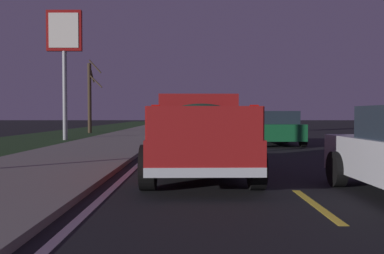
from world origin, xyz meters
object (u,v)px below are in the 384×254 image
Objects in this scene: sedan_white at (195,125)px; gas_price_sign at (64,43)px; sedan_green at (275,128)px; bare_tree_far at (90,95)px; pickup_truck at (199,132)px; sedan_tan at (230,121)px.

sedan_white is 8.76m from gas_price_sign.
bare_tree_far is (12.03, 11.50, 2.03)m from sedan_green.
pickup_truck reaches higher than sedan_white.
gas_price_sign is at bearing 150.31° from sedan_tan.
gas_price_sign is at bearing 72.00° from sedan_green.
pickup_truck is 15.42m from gas_price_sign.
bare_tree_far is (-10.08, 11.38, 2.03)m from sedan_tan.
sedan_white is at bearing 167.84° from sedan_tan.
gas_price_sign is (12.99, 7.11, 4.30)m from pickup_truck.
pickup_truck is 0.99× the size of bare_tree_far.
pickup_truck is at bearing 173.66° from sedan_tan.
pickup_truck reaches higher than sedan_tan.
sedan_green is at bearing -179.70° from sedan_tan.
sedan_white is 0.80× the size of bare_tree_far.
sedan_white is (-16.23, 3.50, 0.00)m from sedan_tan.
bare_tree_far is at bearing 43.71° from sedan_green.
pickup_truck reaches higher than sedan_green.
pickup_truck is 0.78× the size of gas_price_sign.
gas_price_sign is (-18.62, 10.62, 4.50)m from sedan_tan.
gas_price_sign is at bearing -174.88° from bare_tree_far.
sedan_tan is 15.34m from bare_tree_far.
sedan_tan is 16.60m from sedan_white.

